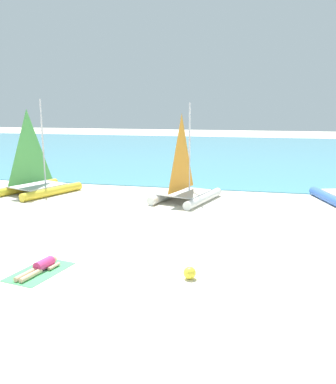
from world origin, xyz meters
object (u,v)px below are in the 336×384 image
Objects in this scene: sailboat_white at (185,187)px; sailboat_yellow at (38,180)px; beach_ball at (190,273)px; towel_right at (40,272)px; sunbather_right at (41,267)px.

sailboat_yellow is at bearing -163.47° from sailboat_white.
sailboat_yellow reaches higher than beach_ball.
sailboat_white reaches higher than towel_right.
towel_right is 0.14m from sunbather_right.
beach_ball is (9.89, -9.06, -0.57)m from sailboat_yellow.
sailboat_white is at bearing 87.03° from sunbather_right.
sailboat_yellow reaches higher than sailboat_white.
sailboat_yellow reaches higher than towel_right.
sunbather_right reaches higher than towel_right.
sailboat_yellow is 2.61× the size of towel_right.
beach_ball is (1.92, -9.17, -0.54)m from sailboat_white.
sailboat_yellow is 7.96m from sailboat_white.
sunbather_right is (0.01, 0.07, 0.13)m from towel_right.
towel_right is 1.21× the size of sunbather_right.
towel_right is (5.66, -9.57, -0.73)m from sailboat_yellow.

